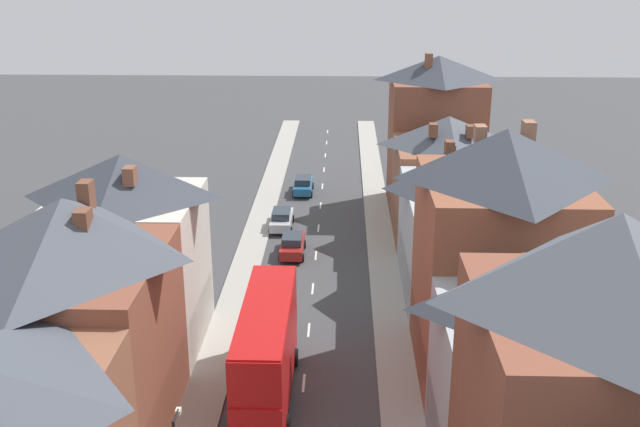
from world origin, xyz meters
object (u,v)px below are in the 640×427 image
at_px(double_decker_bus_lead, 266,350).
at_px(car_parked_right_a, 303,185).
at_px(car_near_silver, 282,219).
at_px(car_near_blue, 292,245).

height_order(double_decker_bus_lead, car_parked_right_a, double_decker_bus_lead).
bearing_deg(double_decker_bus_lead, car_parked_right_a, 89.99).
height_order(car_near_silver, car_parked_right_a, car_parked_right_a).
distance_m(double_decker_bus_lead, car_near_silver, 25.61).
distance_m(double_decker_bus_lead, car_parked_right_a, 35.29).
bearing_deg(car_near_blue, double_decker_bus_lead, -90.03).
distance_m(car_near_blue, car_parked_right_a, 15.63).
distance_m(car_near_silver, car_parked_right_a, 9.82).
distance_m(double_decker_bus_lead, car_near_blue, 19.70).
relative_size(double_decker_bus_lead, car_parked_right_a, 2.41).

